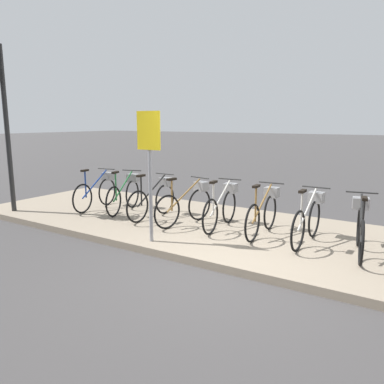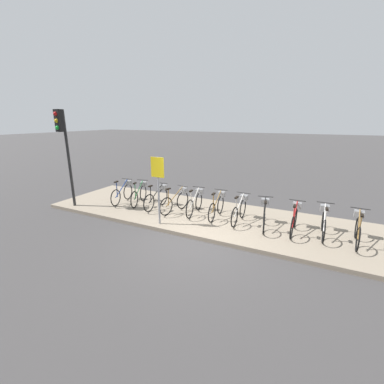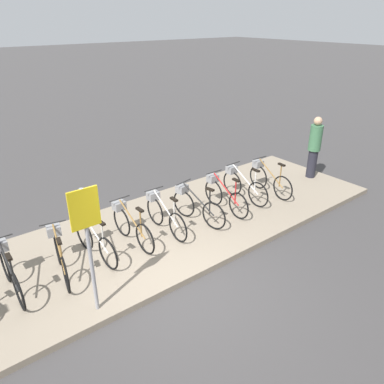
% 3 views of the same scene
% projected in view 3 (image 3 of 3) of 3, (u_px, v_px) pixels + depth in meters
% --- Properties ---
extents(ground_plane, '(120.00, 120.00, 0.00)m').
position_uv_depth(ground_plane, '(181.00, 287.00, 6.59)').
color(ground_plane, '#423F3F').
extents(sidewalk, '(12.50, 3.34, 0.12)m').
position_uv_depth(sidewalk, '(133.00, 243.00, 7.75)').
color(sidewalk, gray).
rests_on(sidewalk, ground_plane).
extents(parked_bicycle_2, '(0.46, 1.51, 0.93)m').
position_uv_depth(parked_bicycle_2, '(9.00, 270.00, 6.17)').
color(parked_bicycle_2, black).
rests_on(parked_bicycle_2, sidewalk).
extents(parked_bicycle_3, '(0.48, 1.48, 0.93)m').
position_uv_depth(parked_bicycle_3, '(59.00, 253.00, 6.60)').
color(parked_bicycle_3, black).
rests_on(parked_bicycle_3, sidewalk).
extents(parked_bicycle_4, '(0.46, 1.51, 0.93)m').
position_uv_depth(parked_bicycle_4, '(93.00, 237.00, 7.07)').
color(parked_bicycle_4, black).
rests_on(parked_bicycle_4, sidewalk).
extents(parked_bicycle_5, '(0.46, 1.51, 0.93)m').
position_uv_depth(parked_bicycle_5, '(130.00, 224.00, 7.53)').
color(parked_bicycle_5, black).
rests_on(parked_bicycle_5, sidewalk).
extents(parked_bicycle_6, '(0.46, 1.51, 0.93)m').
position_uv_depth(parked_bicycle_6, '(163.00, 213.00, 7.93)').
color(parked_bicycle_6, black).
rests_on(parked_bicycle_6, sidewalk).
extents(parked_bicycle_7, '(0.47, 1.49, 0.93)m').
position_uv_depth(parked_bicycle_7, '(195.00, 204.00, 8.31)').
color(parked_bicycle_7, black).
rests_on(parked_bicycle_7, sidewalk).
extents(parked_bicycle_8, '(0.46, 1.51, 0.93)m').
position_uv_depth(parked_bicycle_8, '(223.00, 194.00, 8.80)').
color(parked_bicycle_8, black).
rests_on(parked_bicycle_8, sidewalk).
extents(parked_bicycle_9, '(0.46, 1.51, 0.93)m').
position_uv_depth(parked_bicycle_9, '(242.00, 184.00, 9.31)').
color(parked_bicycle_9, black).
rests_on(parked_bicycle_9, sidewalk).
extents(parked_bicycle_10, '(0.46, 1.51, 0.93)m').
position_uv_depth(parked_bicycle_10, '(268.00, 178.00, 9.67)').
color(parked_bicycle_10, black).
rests_on(parked_bicycle_10, sidewalk).
extents(pedestrian, '(0.34, 0.34, 1.75)m').
position_uv_depth(pedestrian, '(314.00, 146.00, 10.41)').
color(pedestrian, '#23232D').
rests_on(pedestrian, sidewalk).
extents(sign_post, '(0.44, 0.07, 2.10)m').
position_uv_depth(sign_post, '(87.00, 231.00, 5.33)').
color(sign_post, '#99999E').
rests_on(sign_post, sidewalk).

